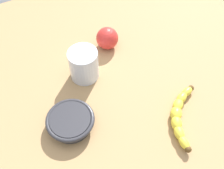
{
  "coord_description": "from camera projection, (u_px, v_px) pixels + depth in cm",
  "views": [
    {
      "loc": [
        39.82,
        -24.48,
        68.73
      ],
      "look_at": [
        -1.28,
        -1.47,
        5.0
      ],
      "focal_mm": 42.11,
      "sensor_mm": 36.0,
      "label": 1
    }
  ],
  "objects": [
    {
      "name": "wooden_tabletop",
      "position": [
        118.0,
        92.0,
        0.82
      ],
      "size": [
        120.0,
        120.0,
        3.0
      ],
      "primitive_type": "cube",
      "color": "#A17D50",
      "rests_on": "ground"
    },
    {
      "name": "ceramic_bowl",
      "position": [
        71.0,
        121.0,
        0.71
      ],
      "size": [
        13.33,
        13.33,
        3.91
      ],
      "color": "#2D2D33",
      "rests_on": "wooden_tabletop"
    },
    {
      "name": "banana",
      "position": [
        180.0,
        115.0,
        0.74
      ],
      "size": [
        16.88,
        15.16,
        3.22
      ],
      "rotation": [
        0.0,
        0.0,
        5.56
      ],
      "color": "yellow",
      "rests_on": "wooden_tabletop"
    },
    {
      "name": "smoothie_glass",
      "position": [
        84.0,
        65.0,
        0.8
      ],
      "size": [
        9.02,
        9.02,
        10.1
      ],
      "color": "silver",
      "rests_on": "wooden_tabletop"
    },
    {
      "name": "apple_fruit",
      "position": [
        107.0,
        38.0,
        0.89
      ],
      "size": [
        7.53,
        7.53,
        7.53
      ],
      "primitive_type": "sphere",
      "color": "red",
      "rests_on": "wooden_tabletop"
    }
  ]
}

